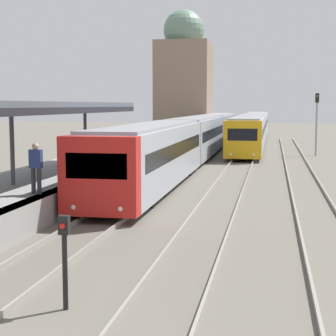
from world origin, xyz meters
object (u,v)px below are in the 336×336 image
(person_on_platform, at_px, (36,165))
(train_far, at_px, (253,127))
(signal_post_near, at_px, (65,252))
(train_near, at_px, (196,135))
(signal_mast_far, at_px, (317,116))

(person_on_platform, xyz_separation_m, train_far, (5.52, 42.27, -0.30))
(person_on_platform, bearing_deg, train_far, 82.55)
(signal_post_near, bearing_deg, train_near, 93.14)
(train_far, bearing_deg, signal_post_near, -92.14)
(signal_mast_far, bearing_deg, train_near, -159.61)
(person_on_platform, xyz_separation_m, signal_post_near, (3.68, -7.13, -0.81))
(train_near, distance_m, signal_mast_far, 9.47)
(train_near, relative_size, train_far, 1.10)
(person_on_platform, xyz_separation_m, signal_mast_far, (10.77, 27.18, 1.07))
(signal_post_near, bearing_deg, signal_mast_far, 78.33)
(person_on_platform, distance_m, train_near, 23.99)
(train_far, xyz_separation_m, signal_mast_far, (5.24, -15.10, 1.37))
(train_near, relative_size, signal_mast_far, 9.99)
(signal_mast_far, bearing_deg, train_far, 109.15)
(signal_post_near, relative_size, signal_mast_far, 0.38)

